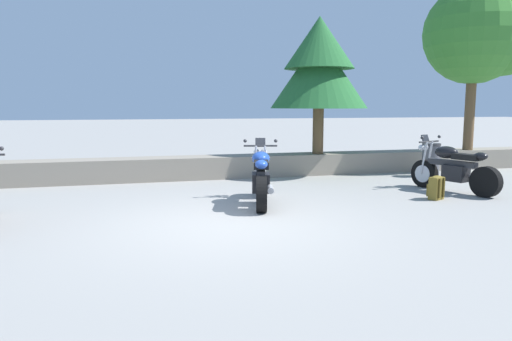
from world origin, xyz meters
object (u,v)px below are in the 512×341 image
pine_tree_mid_left (319,65)px  leafy_tree_mid_right (481,36)px  rider_backpack (436,187)px  trash_bin (431,160)px  motorcycle_black_far_right (453,169)px  motorcycle_blue_centre (261,178)px

pine_tree_mid_left → leafy_tree_mid_right: leafy_tree_mid_right is taller
rider_backpack → trash_bin: 3.22m
motorcycle_black_far_right → pine_tree_mid_left: size_ratio=0.56×
motorcycle_black_far_right → rider_backpack: bearing=-143.1°
motorcycle_blue_centre → rider_backpack: (3.39, -0.51, -0.24)m
motorcycle_blue_centre → trash_bin: bearing=22.9°
rider_backpack → leafy_tree_mid_right: size_ratio=0.10×
pine_tree_mid_left → motorcycle_black_far_right: bearing=-61.1°
motorcycle_blue_centre → motorcycle_black_far_right: size_ratio=1.02×
motorcycle_black_far_right → pine_tree_mid_left: pine_tree_mid_left is taller
leafy_tree_mid_right → trash_bin: bearing=-155.3°
motorcycle_black_far_right → leafy_tree_mid_right: (2.98, 3.00, 3.25)m
leafy_tree_mid_right → trash_bin: size_ratio=5.41×
motorcycle_black_far_right → motorcycle_blue_centre: bearing=-178.3°
motorcycle_black_far_right → leafy_tree_mid_right: leafy_tree_mid_right is taller
trash_bin → motorcycle_blue_centre: bearing=-157.1°
motorcycle_black_far_right → trash_bin: motorcycle_black_far_right is taller
rider_backpack → leafy_tree_mid_right: (3.83, 3.64, 3.49)m
rider_backpack → trash_bin: bearing=56.8°
motorcycle_black_far_right → pine_tree_mid_left: bearing=118.9°
rider_backpack → pine_tree_mid_left: pine_tree_mid_left is taller
motorcycle_blue_centre → rider_backpack: 3.44m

